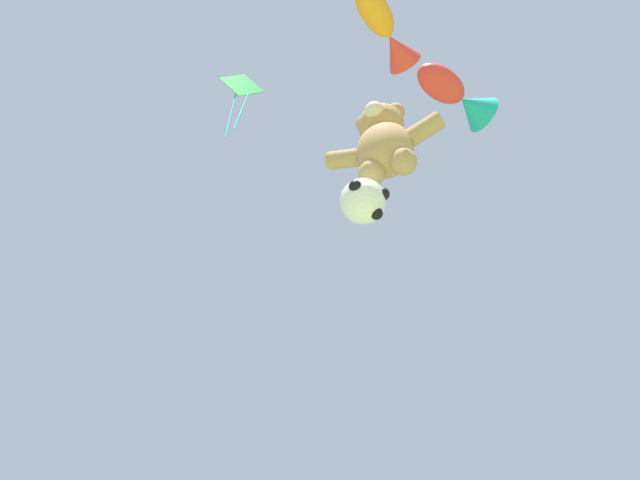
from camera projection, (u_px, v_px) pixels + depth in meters
teddy_bear_kite at (384, 142)px, 13.30m from camera, size 2.34×1.03×2.38m
soccer_ball_kite at (364, 201)px, 11.90m from camera, size 0.86×0.86×0.79m
fish_kite_crimson at (457, 96)px, 14.47m from camera, size 1.54×1.88×0.83m
fish_kite_tangerine at (386, 30)px, 12.75m from camera, size 0.84×1.77×0.65m
diamond_kite at (240, 92)px, 15.82m from camera, size 0.81×0.71×3.02m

